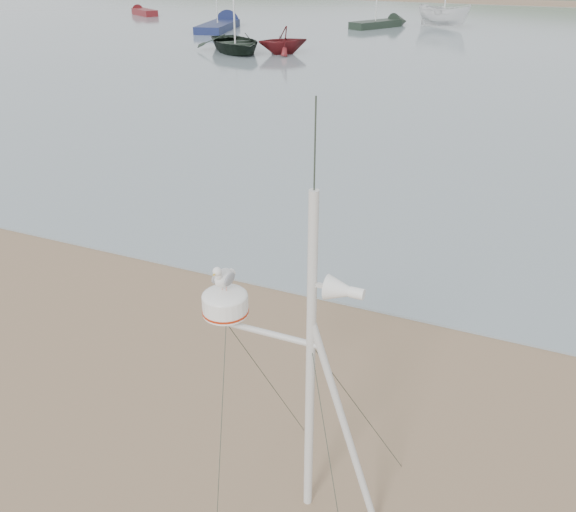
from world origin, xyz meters
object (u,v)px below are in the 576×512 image
at_px(boat_red, 283,28).
at_px(sailboat_dark_mid, 388,23).
at_px(sailboat_blue_near, 225,23).
at_px(dinghy_red_far, 141,11).
at_px(boat_dark, 234,5).
at_px(mast_rig, 303,428).

distance_m(boat_red, sailboat_dark_mid, 15.20).
height_order(sailboat_blue_near, dinghy_red_far, sailboat_blue_near).
relative_size(boat_dark, boat_red, 1.78).
bearing_deg(sailboat_blue_near, boat_red, -47.39).
relative_size(mast_rig, boat_red, 1.58).
bearing_deg(boat_red, boat_dark, -119.91).
xyz_separation_m(boat_dark, dinghy_red_far, (-17.88, 15.74, -2.23)).
bearing_deg(sailboat_dark_mid, boat_red, -96.99).
bearing_deg(boat_dark, sailboat_dark_mid, 26.66).
relative_size(mast_rig, boat_dark, 0.88).
bearing_deg(sailboat_blue_near, dinghy_red_far, 155.37).
bearing_deg(boat_dark, boat_red, -35.46).
bearing_deg(mast_rig, sailboat_blue_near, 120.03).
bearing_deg(sailboat_dark_mid, dinghy_red_far, 179.64).
bearing_deg(sailboat_dark_mid, sailboat_blue_near, -155.10).
relative_size(boat_dark, sailboat_dark_mid, 0.89).
xyz_separation_m(sailboat_blue_near, dinghy_red_far, (-11.43, 5.24, -0.01)).
distance_m(mast_rig, sailboat_blue_near, 43.82).
bearing_deg(sailboat_blue_near, mast_rig, -59.97).
bearing_deg(boat_dark, sailboat_blue_near, 74.46).
bearing_deg(boat_dark, dinghy_red_far, 91.55).
xyz_separation_m(sailboat_dark_mid, dinghy_red_far, (-22.42, 0.14, -0.01)).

